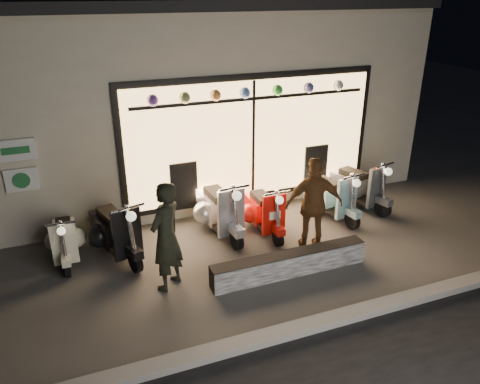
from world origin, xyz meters
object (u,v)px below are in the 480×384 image
object	(u,v)px
scooter_silver	(218,208)
man	(166,237)
woman	(314,205)
scooter_red	(262,210)
graffiti_barrier	(289,264)

from	to	relation	value
scooter_silver	man	world-z (taller)	man
scooter_silver	woman	size ratio (longest dim) A/B	0.92
scooter_red	woman	distance (m)	1.25
graffiti_barrier	woman	distance (m)	1.20
man	woman	bearing A→B (deg)	143.93
man	woman	distance (m)	2.72
scooter_red	woman	xyz separation A→B (m)	(0.54, -1.02, 0.47)
scooter_red	woman	world-z (taller)	woman
scooter_silver	scooter_red	distance (m)	0.87
graffiti_barrier	woman	world-z (taller)	woman
woman	scooter_red	bearing A→B (deg)	-45.99
scooter_silver	man	distance (m)	2.08
scooter_red	man	size ratio (longest dim) A/B	0.78
scooter_red	man	xyz separation A→B (m)	(-2.18, -1.25, 0.49)
graffiti_barrier	scooter_silver	xyz separation A→B (m)	(-0.59, 1.92, 0.26)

